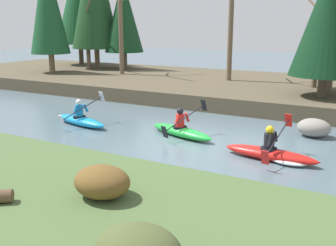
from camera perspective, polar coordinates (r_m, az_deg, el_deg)
name	(u,v)px	position (r m, az deg, el deg)	size (l,w,h in m)	color
ground_plane	(187,146)	(12.52, 2.83, -3.40)	(90.00, 90.00, 0.00)	slate
riverbank_near	(17,230)	(7.41, -21.05, -14.35)	(44.00, 6.49, 0.72)	#4C6638
riverbank_far	(269,90)	(21.74, 14.50, 4.65)	(44.00, 10.50, 0.70)	brown
conifer_tree_far_left	(78,1)	(31.94, -12.89, 16.84)	(3.58, 3.58, 7.93)	brown
conifer_tree_left	(48,3)	(27.01, -17.08, 16.30)	(2.50, 2.50, 7.53)	#7A664C
conifer_tree_centre	(123,15)	(27.89, -6.50, 15.34)	(2.67, 2.67, 6.21)	brown
conifer_tree_mid_right	(329,18)	(18.15, 22.27, 13.97)	(2.96, 2.96, 5.77)	brown
bare_tree_upstream	(88,33)	(28.31, -11.51, 12.61)	(2.89, 2.85, 5.18)	brown
bare_tree_mid_upstream	(122,29)	(25.08, -6.75, 13.43)	(3.28, 3.24, 5.93)	brown
bare_tree_mid_downstream	(232,21)	(22.37, 9.24, 14.45)	(3.80, 3.75, 6.91)	brown
bare_tree_downstream	(318,39)	(20.90, 21.00, 11.34)	(2.81, 2.78, 5.04)	brown
shrub_clump_second	(102,182)	(7.28, -9.55, -8.41)	(1.08, 0.90, 0.58)	brown
kayaker_lead	(274,154)	(11.57, 15.14, -4.36)	(2.79, 2.07, 1.20)	red
kayaker_middle	(182,130)	(13.53, 1.98, -1.08)	(2.76, 2.02, 1.20)	green
kayaker_trailing	(81,120)	(15.42, -12.55, 0.49)	(2.79, 2.06, 1.20)	#1993D6
boulder_midstream	(314,128)	(14.40, 20.41, -0.64)	(1.13, 0.88, 0.64)	gray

